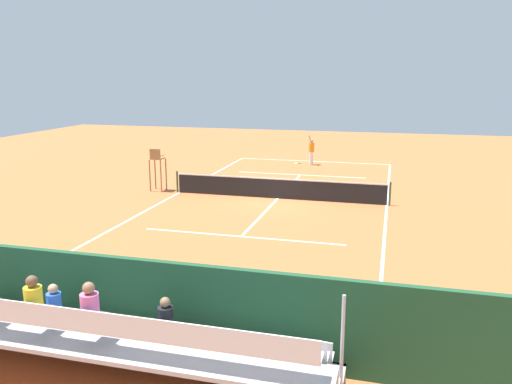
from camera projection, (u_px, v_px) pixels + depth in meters
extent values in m
plane|color=#BC6033|center=(278.00, 199.00, 24.32)|extent=(60.00, 60.00, 0.00)
cube|color=white|center=(313.00, 161.00, 34.68)|extent=(10.00, 0.10, 0.01)
cube|color=white|center=(189.00, 291.00, 13.96)|extent=(10.00, 0.10, 0.01)
cube|color=white|center=(387.00, 205.00, 23.06)|extent=(0.10, 22.00, 0.01)
cube|color=white|center=(180.00, 192.00, 25.58)|extent=(0.10, 22.00, 0.01)
cube|color=white|center=(300.00, 175.00, 30.02)|extent=(7.50, 0.10, 0.01)
cube|color=white|center=(241.00, 236.00, 18.62)|extent=(7.50, 0.10, 0.01)
cube|color=white|center=(278.00, 198.00, 24.32)|extent=(0.10, 12.10, 0.01)
cube|color=white|center=(313.00, 161.00, 34.68)|extent=(0.10, 0.30, 0.01)
cube|color=black|center=(278.00, 189.00, 24.22)|extent=(10.00, 0.02, 0.91)
cube|color=white|center=(278.00, 179.00, 24.11)|extent=(10.00, 0.04, 0.06)
cylinder|color=#2D5133|center=(390.00, 194.00, 22.92)|extent=(0.10, 0.10, 1.07)
cylinder|color=#2D5133|center=(177.00, 182.00, 25.48)|extent=(0.10, 0.10, 1.07)
cube|color=#1E4C2D|center=(134.00, 303.00, 10.91)|extent=(18.00, 0.16, 2.00)
cube|color=#B2B2B7|center=(128.00, 344.00, 10.76)|extent=(9.00, 0.10, 0.45)
cube|color=#B2B2B7|center=(119.00, 344.00, 10.39)|extent=(9.00, 0.80, 0.08)
cube|color=#B2B2B7|center=(129.00, 344.00, 10.78)|extent=(9.00, 0.04, 0.45)
cube|color=silver|center=(115.00, 328.00, 10.20)|extent=(8.60, 0.36, 0.04)
cube|color=silver|center=(110.00, 323.00, 9.98)|extent=(8.60, 0.03, 0.36)
cube|color=#B2B2B7|center=(96.00, 344.00, 9.53)|extent=(9.00, 0.80, 0.08)
cube|color=#B2B2B7|center=(107.00, 343.00, 9.93)|extent=(9.00, 0.04, 0.45)
cube|color=silver|center=(91.00, 325.00, 9.34)|extent=(8.60, 0.36, 0.04)
cube|color=silver|center=(85.00, 320.00, 9.13)|extent=(8.60, 0.03, 0.36)
cube|color=#B2B2B7|center=(68.00, 343.00, 8.68)|extent=(9.00, 0.80, 0.08)
cube|color=#B2B2B7|center=(82.00, 342.00, 9.08)|extent=(9.00, 0.04, 0.45)
cube|color=silver|center=(62.00, 323.00, 8.49)|extent=(8.60, 0.36, 0.04)
cube|color=silver|center=(54.00, 316.00, 8.28)|extent=(8.60, 0.03, 0.36)
cylinder|color=#B2B2B7|center=(341.00, 363.00, 8.33)|extent=(0.06, 0.06, 2.35)
cube|color=#2D2D33|center=(40.00, 312.00, 8.78)|extent=(0.32, 0.40, 0.12)
cylinder|color=yellow|center=(34.00, 300.00, 8.60)|extent=(0.30, 0.30, 0.45)
sphere|color=brown|center=(32.00, 281.00, 8.53)|extent=(0.20, 0.20, 0.20)
cube|color=#2D2D33|center=(95.00, 320.00, 8.51)|extent=(0.32, 0.40, 0.12)
cylinder|color=pink|center=(90.00, 307.00, 8.34)|extent=(0.30, 0.30, 0.45)
sphere|color=#8C6647|center=(89.00, 288.00, 8.26)|extent=(0.20, 0.20, 0.20)
cube|color=#2D2D33|center=(59.00, 314.00, 10.70)|extent=(0.32, 0.40, 0.12)
cylinder|color=blue|center=(54.00, 304.00, 10.52)|extent=(0.30, 0.30, 0.45)
sphere|color=tan|center=(53.00, 289.00, 10.45)|extent=(0.20, 0.20, 0.20)
cube|color=#2D2D33|center=(169.00, 329.00, 10.08)|extent=(0.32, 0.40, 0.12)
cylinder|color=black|center=(166.00, 318.00, 9.90)|extent=(0.30, 0.30, 0.45)
sphere|color=#8C6647|center=(165.00, 302.00, 9.83)|extent=(0.20, 0.20, 0.20)
cylinder|color=olive|center=(166.00, 174.00, 26.06)|extent=(0.07, 0.07, 1.60)
cylinder|color=olive|center=(155.00, 173.00, 26.21)|extent=(0.07, 0.07, 1.60)
cylinder|color=olive|center=(161.00, 176.00, 25.49)|extent=(0.07, 0.07, 1.60)
cylinder|color=olive|center=(150.00, 176.00, 25.64)|extent=(0.07, 0.07, 1.60)
cube|color=olive|center=(157.00, 158.00, 25.67)|extent=(0.56, 0.56, 0.06)
cube|color=olive|center=(155.00, 154.00, 25.38)|extent=(0.56, 0.06, 0.48)
cube|color=olive|center=(162.00, 156.00, 25.57)|extent=(0.04, 0.48, 0.04)
cube|color=olive|center=(152.00, 155.00, 25.70)|extent=(0.04, 0.48, 0.04)
cube|color=#9E754C|center=(268.00, 325.00, 11.11)|extent=(1.80, 0.40, 0.05)
cylinder|color=#9E754C|center=(302.00, 339.00, 10.97)|extent=(0.06, 0.06, 0.45)
cylinder|color=#9E754C|center=(234.00, 330.00, 11.35)|extent=(0.06, 0.06, 0.45)
cube|color=#9E754C|center=(266.00, 316.00, 10.87)|extent=(1.80, 0.04, 0.36)
cube|color=#334C8C|center=(176.00, 329.00, 11.49)|extent=(0.90, 0.36, 0.36)
cylinder|color=white|center=(312.00, 158.00, 33.39)|extent=(0.14, 0.14, 0.85)
cylinder|color=white|center=(311.00, 159.00, 33.20)|extent=(0.14, 0.14, 0.85)
cylinder|color=orange|center=(312.00, 147.00, 33.13)|extent=(0.45, 0.45, 0.60)
sphere|color=tan|center=(312.00, 141.00, 33.04)|extent=(0.22, 0.22, 0.22)
cylinder|color=tan|center=(310.00, 140.00, 32.84)|extent=(0.26, 0.16, 0.55)
cylinder|color=tan|center=(313.00, 146.00, 33.31)|extent=(0.11, 0.11, 0.50)
cylinder|color=black|center=(300.00, 164.00, 33.74)|extent=(0.28, 0.10, 0.03)
torus|color=#D8CC4C|center=(296.00, 163.00, 33.87)|extent=(0.37, 0.37, 0.02)
cylinder|color=white|center=(296.00, 163.00, 33.87)|extent=(0.25, 0.25, 0.00)
sphere|color=#CCDB33|center=(293.00, 168.00, 32.22)|extent=(0.07, 0.07, 0.07)
sphere|color=#CCDB33|center=(318.00, 173.00, 30.41)|extent=(0.07, 0.07, 0.07)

